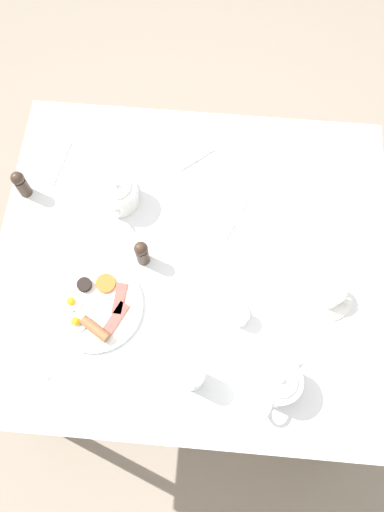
{
  "coord_description": "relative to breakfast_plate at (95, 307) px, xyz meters",
  "views": [
    {
      "loc": [
        -0.55,
        -0.05,
        2.2
      ],
      "look_at": [
        0.0,
        0.0,
        0.78
      ],
      "focal_mm": 35.0,
      "sensor_mm": 36.0,
      "label": 1
    }
  ],
  "objects": [
    {
      "name": "creamer_jug",
      "position": [
        0.01,
        -0.43,
        0.02
      ],
      "size": [
        0.08,
        0.05,
        0.05
      ],
      "color": "white",
      "rests_on": "table"
    },
    {
      "name": "teacup_with_saucer_left",
      "position": [
        0.09,
        -0.69,
        0.02
      ],
      "size": [
        0.15,
        0.15,
        0.06
      ],
      "color": "white",
      "rests_on": "table"
    },
    {
      "name": "fork_by_plate",
      "position": [
        0.48,
        0.19,
        -0.01
      ],
      "size": [
        0.18,
        0.05,
        0.0
      ],
      "rotation": [
        0.0,
        0.0,
        1.39
      ],
      "color": "silver",
      "rests_on": "table"
    },
    {
      "name": "breakfast_plate",
      "position": [
        0.0,
        0.0,
        0.0
      ],
      "size": [
        0.28,
        0.28,
        0.04
      ],
      "color": "white",
      "rests_on": "table"
    },
    {
      "name": "teapot_far",
      "position": [
        0.36,
        -0.02,
        0.04
      ],
      "size": [
        0.21,
        0.13,
        0.12
      ],
      "rotation": [
        0.0,
        0.0,
        3.27
      ],
      "color": "white",
      "rests_on": "table"
    },
    {
      "name": "water_glass_tall",
      "position": [
        -0.18,
        -0.31,
        0.04
      ],
      "size": [
        0.07,
        0.07,
        0.11
      ],
      "color": "white",
      "rests_on": "table"
    },
    {
      "name": "napkin_folded",
      "position": [
        0.57,
        -0.23,
        -0.01
      ],
      "size": [
        0.16,
        0.17,
        0.01
      ],
      "rotation": [
        0.0,
        0.0,
        2.28
      ],
      "color": "white",
      "rests_on": "table"
    },
    {
      "name": "teapot_near",
      "position": [
        -0.18,
        -0.54,
        0.04
      ],
      "size": [
        0.2,
        0.13,
        0.12
      ],
      "rotation": [
        0.0,
        0.0,
        5.97
      ],
      "color": "white",
      "rests_on": "table"
    },
    {
      "name": "salt_grinder",
      "position": [
        0.17,
        -0.12,
        0.05
      ],
      "size": [
        0.04,
        0.04,
        0.11
      ],
      "color": "#38281E",
      "rests_on": "table"
    },
    {
      "name": "table",
      "position": [
        0.18,
        -0.27,
        -0.07
      ],
      "size": [
        1.1,
        1.22,
        0.76
      ],
      "color": "silver",
      "rests_on": "ground_plane"
    },
    {
      "name": "knife_by_plate",
      "position": [
        0.35,
        -0.41,
        -0.01
      ],
      "size": [
        0.2,
        0.1,
        0.0
      ],
      "rotation": [
        0.0,
        0.0,
        4.29
      ],
      "color": "silver",
      "rests_on": "table"
    },
    {
      "name": "spoon_for_tea",
      "position": [
        -0.2,
        0.17,
        -0.01
      ],
      "size": [
        0.04,
        0.15,
        0.0
      ],
      "rotation": [
        0.0,
        0.0,
        6.09
      ],
      "color": "silver",
      "rests_on": "table"
    },
    {
      "name": "pepper_grinder",
      "position": [
        0.37,
        0.29,
        0.05
      ],
      "size": [
        0.04,
        0.04,
        0.11
      ],
      "color": "#38281E",
      "rests_on": "table"
    },
    {
      "name": "ground_plane",
      "position": [
        0.18,
        -0.27,
        -0.77
      ],
      "size": [
        8.0,
        8.0,
        0.0
      ],
      "primitive_type": "plane",
      "color": "gray"
    }
  ]
}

